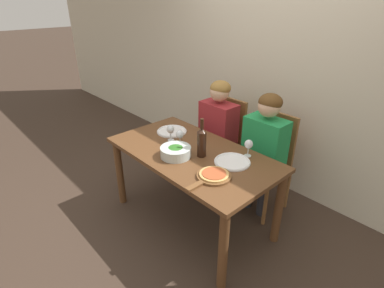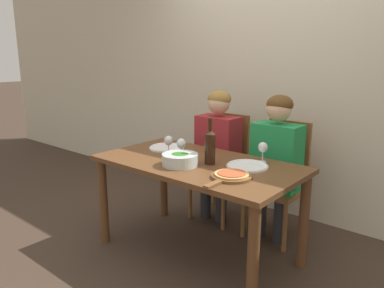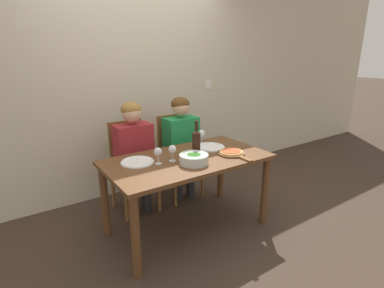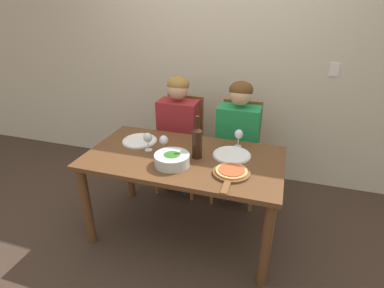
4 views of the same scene
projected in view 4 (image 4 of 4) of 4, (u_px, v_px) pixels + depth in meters
The scene contains 15 objects.
ground_plane at pixel (185, 230), 2.64m from camera, with size 40.00×40.00×0.00m, color #3D2D23.
back_wall at pixel (220, 53), 3.07m from camera, with size 10.00×0.06×2.70m.
dining_table at pixel (184, 168), 2.37m from camera, with size 1.52×0.82×0.74m.
chair_left at pixel (182, 141), 3.12m from camera, with size 0.42×0.42×0.97m.
chair_right at pixel (238, 149), 2.96m from camera, with size 0.42×0.42×0.97m.
person_woman at pixel (178, 126), 2.92m from camera, with size 0.47×0.51×1.20m.
person_man at pixel (238, 134), 2.76m from camera, with size 0.47×0.51×1.20m.
wine_bottle at pixel (197, 142), 2.24m from camera, with size 0.08×0.08×0.34m.
broccoli_bowl at pixel (172, 159), 2.18m from camera, with size 0.26×0.26×0.09m.
dinner_plate_left at pixel (140, 141), 2.55m from camera, with size 0.29×0.29×0.02m.
dinner_plate_right at pixel (232, 155), 2.32m from camera, with size 0.29×0.29×0.02m.
pizza_on_board at pixel (231, 173), 2.06m from camera, with size 0.26×0.40×0.04m.
wine_glass_left at pixel (148, 138), 2.36m from camera, with size 0.07×0.07×0.15m.
wine_glass_right at pixel (239, 135), 2.42m from camera, with size 0.07×0.07×0.15m.
wine_glass_centre at pixel (164, 141), 2.32m from camera, with size 0.07×0.07×0.15m.
Camera 4 is at (0.68, -1.94, 1.83)m, focal length 28.00 mm.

